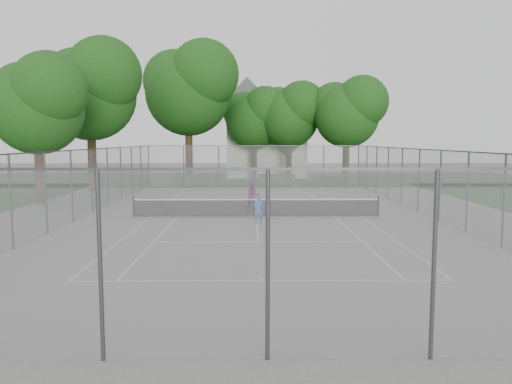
{
  "coord_description": "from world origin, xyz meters",
  "views": [
    {
      "loc": [
        -0.31,
        -25.76,
        4.01
      ],
      "look_at": [
        0.0,
        1.0,
        1.2
      ],
      "focal_mm": 35.0,
      "sensor_mm": 36.0,
      "label": 1
    }
  ],
  "objects_px": {
    "girl_player": "(258,209)",
    "woman_player": "(253,196)",
    "tennis_net": "(256,207)",
    "house": "(266,138)"
  },
  "relations": [
    {
      "from": "girl_player",
      "to": "woman_player",
      "type": "bearing_deg",
      "value": -104.52
    },
    {
      "from": "house",
      "to": "tennis_net",
      "type": "bearing_deg",
      "value": -92.84
    },
    {
      "from": "house",
      "to": "girl_player",
      "type": "xyz_separation_m",
      "value": [
        -1.35,
        -30.91,
        -3.47
      ]
    },
    {
      "from": "tennis_net",
      "to": "girl_player",
      "type": "relative_size",
      "value": 9.3
    },
    {
      "from": "house",
      "to": "woman_player",
      "type": "height_order",
      "value": "house"
    },
    {
      "from": "house",
      "to": "woman_player",
      "type": "xyz_separation_m",
      "value": [
        -1.59,
        -26.61,
        -3.32
      ]
    },
    {
      "from": "tennis_net",
      "to": "girl_player",
      "type": "height_order",
      "value": "girl_player"
    },
    {
      "from": "girl_player",
      "to": "woman_player",
      "type": "height_order",
      "value": "woman_player"
    },
    {
      "from": "tennis_net",
      "to": "house",
      "type": "relative_size",
      "value": 1.24
    },
    {
      "from": "house",
      "to": "girl_player",
      "type": "bearing_deg",
      "value": -92.51
    }
  ]
}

